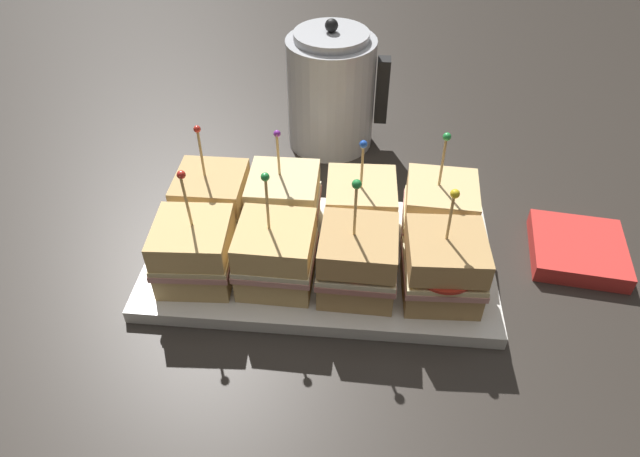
% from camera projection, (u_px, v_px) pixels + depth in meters
% --- Properties ---
extents(ground_plane, '(6.00, 6.00, 0.00)m').
position_uv_depth(ground_plane, '(320.00, 264.00, 0.75)').
color(ground_plane, '#2D2823').
extents(serving_platter, '(0.44, 0.24, 0.02)m').
position_uv_depth(serving_platter, '(320.00, 259.00, 0.75)').
color(serving_platter, white).
rests_on(serving_platter, ground_plane).
extents(sandwich_front_far_left, '(0.10, 0.10, 0.16)m').
position_uv_depth(sandwich_front_far_left, '(195.00, 252.00, 0.68)').
color(sandwich_front_far_left, tan).
rests_on(sandwich_front_far_left, serving_platter).
extents(sandwich_front_center_left, '(0.09, 0.09, 0.16)m').
position_uv_depth(sandwich_front_center_left, '(276.00, 255.00, 0.68)').
color(sandwich_front_center_left, tan).
rests_on(sandwich_front_center_left, serving_platter).
extents(sandwich_front_center_right, '(0.09, 0.09, 0.16)m').
position_uv_depth(sandwich_front_center_right, '(358.00, 261.00, 0.67)').
color(sandwich_front_center_right, tan).
rests_on(sandwich_front_center_right, serving_platter).
extents(sandwich_front_far_right, '(0.10, 0.10, 0.15)m').
position_uv_depth(sandwich_front_far_right, '(443.00, 267.00, 0.66)').
color(sandwich_front_far_right, tan).
rests_on(sandwich_front_far_right, serving_platter).
extents(sandwich_back_far_left, '(0.09, 0.09, 0.15)m').
position_uv_depth(sandwich_back_far_left, '(213.00, 201.00, 0.76)').
color(sandwich_back_far_left, tan).
rests_on(sandwich_back_far_left, serving_platter).
extents(sandwich_back_center_left, '(0.09, 0.10, 0.15)m').
position_uv_depth(sandwich_back_center_left, '(284.00, 203.00, 0.75)').
color(sandwich_back_center_left, beige).
rests_on(sandwich_back_center_left, serving_platter).
extents(sandwich_back_center_right, '(0.10, 0.10, 0.15)m').
position_uv_depth(sandwich_back_center_right, '(360.00, 209.00, 0.74)').
color(sandwich_back_center_right, '#DBB77A').
rests_on(sandwich_back_center_right, serving_platter).
extents(sandwich_back_far_right, '(0.10, 0.10, 0.16)m').
position_uv_depth(sandwich_back_far_right, '(439.00, 213.00, 0.74)').
color(sandwich_back_far_right, '#DBB77A').
rests_on(sandwich_back_far_right, serving_platter).
extents(kettle_steel, '(0.16, 0.14, 0.21)m').
position_uv_depth(kettle_steel, '(331.00, 91.00, 0.91)').
color(kettle_steel, '#B7BABF').
rests_on(kettle_steel, ground_plane).
extents(napkin_stack, '(0.13, 0.13, 0.02)m').
position_uv_depth(napkin_stack, '(578.00, 249.00, 0.75)').
color(napkin_stack, red).
rests_on(napkin_stack, ground_plane).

